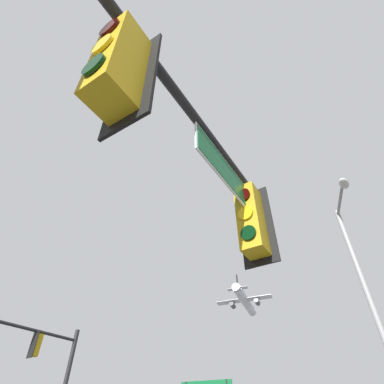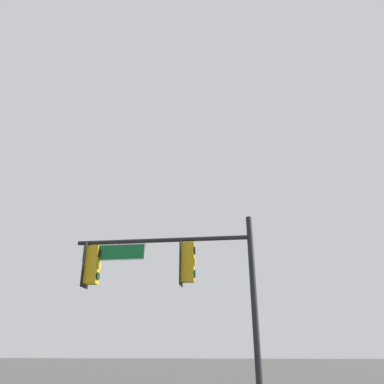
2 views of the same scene
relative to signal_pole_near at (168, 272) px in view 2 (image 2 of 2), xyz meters
name	(u,v)px [view 2 (image 2 of 2)]	position (x,y,z in m)	size (l,w,h in m)	color
signal_pole_near	(168,272)	(0.00, 0.00, 0.00)	(5.17, 0.75, 5.51)	black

